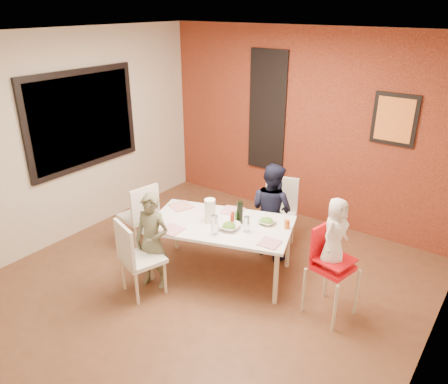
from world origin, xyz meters
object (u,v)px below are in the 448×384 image
Objects in this scene: child_far at (272,210)px; chair_left at (141,213)px; wine_bottle at (240,212)px; paper_towel_roll at (210,211)px; chair_near at (135,255)px; toddler at (335,233)px; dining_table at (221,228)px; chair_far at (279,209)px; child_near at (152,241)px; high_chair at (330,262)px.

chair_left is at bearing 42.01° from child_far.
wine_bottle is 0.94× the size of paper_towel_roll.
chair_near is 1.23× the size of toddler.
wine_bottle is at bearing 110.12° from chair_left.
dining_table is at bearing 83.43° from child_far.
chair_far is 0.82× the size of child_near.
high_chair reaches higher than paper_towel_roll.
child_near reaches higher than paper_towel_roll.
wine_bottle is (-0.04, -0.85, 0.28)m from chair_far.
toddler reaches higher than high_chair.
chair_far is 0.90m from wine_bottle.
high_chair is (1.08, -0.90, 0.07)m from chair_far.
high_chair reaches higher than chair_far.
chair_far reaches higher than chair_left.
toddler reaches higher than chair_far.
child_near is 1.54m from child_far.
child_far reaches higher than chair_far.
chair_far is at bearing 137.96° from chair_left.
chair_left is 0.88m from child_near.
child_far is 1.31m from toddler.
paper_towel_roll reaches higher than wine_bottle.
dining_table is at bearing -118.84° from chair_far.
child_near is 1.56× the size of toddler.
child_near reaches higher than chair_near.
dining_table is 1.00m from chair_near.
dining_table is 1.20m from chair_left.
child_far is at bearing 83.63° from wine_bottle.
child_far is at bearing 130.93° from chair_left.
dining_table is 6.85× the size of wine_bottle.
child_far is 0.89m from paper_towel_roll.
paper_towel_roll reaches higher than chair_far.
high_chair is at bearing -134.17° from chair_near.
child_near is (0.71, -0.52, 0.07)m from chair_left.
high_chair reaches higher than chair_left.
high_chair is 0.87× the size of child_near.
child_near is 1.96m from toddler.
high_chair is 0.35m from toddler.
child_far is 4.35× the size of paper_towel_roll.
chair_far is 1.05× the size of chair_left.
chair_far is at bearing 52.75° from child_near.
high_chair is 1.25m from child_far.
child_far is (0.02, -0.24, 0.09)m from chair_far.
chair_far reaches higher than chair_near.
paper_towel_roll is (-0.29, -0.18, 0.01)m from wine_bottle.
paper_towel_roll is (1.07, 0.06, 0.31)m from chair_left.
wine_bottle is at bearing 31.39° from paper_towel_roll.
child_far reaches higher than dining_table.
paper_towel_roll is (-0.33, -1.03, 0.29)m from chair_far.
child_far reaches higher than wine_bottle.
chair_left reaches higher than dining_table.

